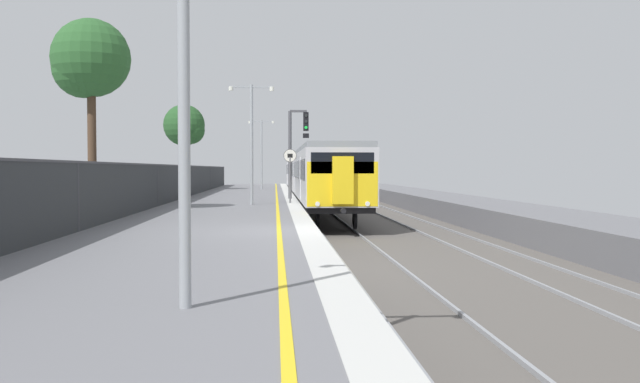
# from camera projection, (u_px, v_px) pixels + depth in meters

# --- Properties ---
(ground) EXTENTS (17.40, 110.00, 1.21)m
(ground) POSITION_uv_depth(u_px,v_px,m) (393.00, 253.00, 17.72)
(ground) COLOR slate
(commuter_train_at_platform) EXTENTS (2.83, 42.02, 3.81)m
(commuter_train_at_platform) POSITION_uv_depth(u_px,v_px,m) (312.00, 174.00, 46.24)
(commuter_train_at_platform) COLOR #B7B7BC
(commuter_train_at_platform) RESTS_ON ground
(signal_gantry) EXTENTS (1.10, 0.24, 4.72)m
(signal_gantry) POSITION_uv_depth(u_px,v_px,m) (295.00, 143.00, 35.95)
(signal_gantry) COLOR #47474C
(signal_gantry) RESTS_ON ground
(speed_limit_sign) EXTENTS (0.59, 0.08, 2.50)m
(speed_limit_sign) POSITION_uv_depth(u_px,v_px,m) (290.00, 169.00, 31.36)
(speed_limit_sign) COLOR #59595B
(speed_limit_sign) RESTS_ON ground
(platform_lamp_near) EXTENTS (2.00, 0.20, 4.93)m
(platform_lamp_near) POSITION_uv_depth(u_px,v_px,m) (184.00, 49.00, 7.66)
(platform_lamp_near) COLOR #93999E
(platform_lamp_near) RESTS_ON ground
(platform_lamp_mid) EXTENTS (2.00, 0.20, 5.33)m
(platform_lamp_mid) POSITION_uv_depth(u_px,v_px,m) (252.00, 134.00, 30.00)
(platform_lamp_mid) COLOR #93999E
(platform_lamp_mid) RESTS_ON ground
(platform_lamp_far) EXTENTS (2.00, 0.20, 5.38)m
(platform_lamp_far) POSITION_uv_depth(u_px,v_px,m) (262.00, 148.00, 52.34)
(platform_lamp_far) COLOR #93999E
(platform_lamp_far) RESTS_ON ground
(platform_back_fence) EXTENTS (0.07, 99.00, 1.80)m
(platform_back_fence) POSITION_uv_depth(u_px,v_px,m) (78.00, 195.00, 17.13)
(platform_back_fence) COLOR #282B2D
(platform_back_fence) RESTS_ON ground
(background_tree_left) EXTENTS (2.89, 2.89, 7.15)m
(background_tree_left) POSITION_uv_depth(u_px,v_px,m) (89.00, 62.00, 25.00)
(background_tree_left) COLOR #473323
(background_tree_left) RESTS_ON ground
(background_tree_centre) EXTENTS (3.13, 3.12, 6.45)m
(background_tree_centre) POSITION_uv_depth(u_px,v_px,m) (186.00, 127.00, 50.96)
(background_tree_centre) COLOR #473323
(background_tree_centre) RESTS_ON ground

